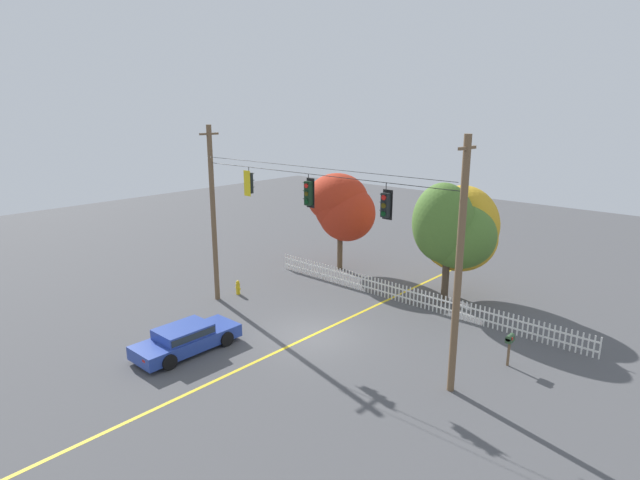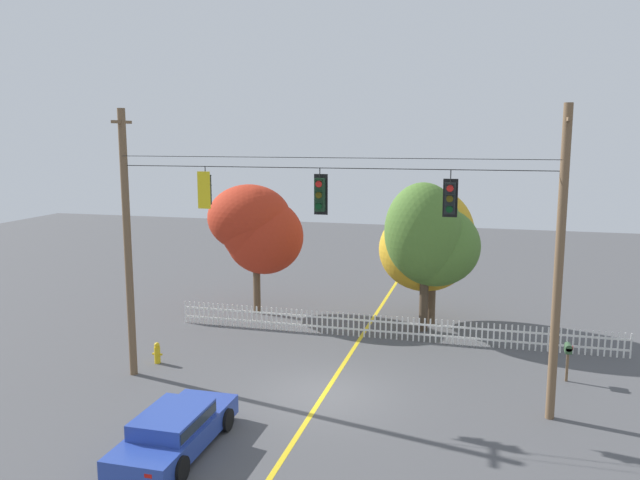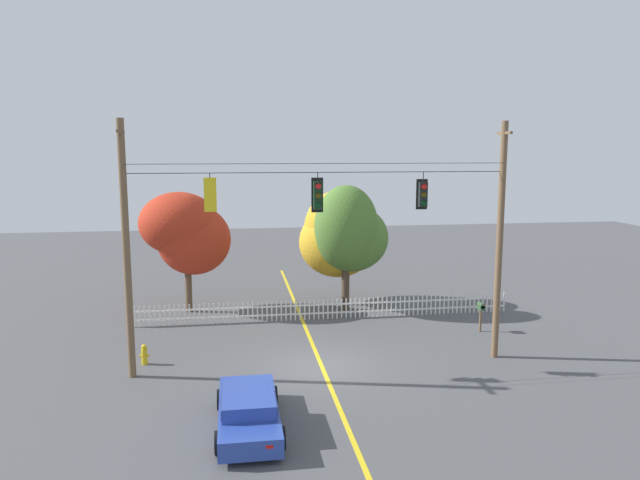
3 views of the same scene
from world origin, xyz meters
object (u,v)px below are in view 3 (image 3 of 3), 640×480
traffic_signal_northbound_secondary (210,194)px  autumn_maple_mid (349,233)px  autumn_maple_near_fence (186,231)px  traffic_signal_northbound_primary (318,195)px  fire_hydrant (144,354)px  parked_car (248,409)px  roadside_mailbox (481,308)px  traffic_signal_westbound_side (423,194)px  autumn_oak_far_east (340,236)px

traffic_signal_northbound_secondary → autumn_maple_mid: 10.44m
traffic_signal_northbound_secondary → autumn_maple_near_fence: 9.11m
traffic_signal_northbound_primary → fire_hydrant: (-6.49, 1.19, -6.07)m
traffic_signal_northbound_secondary → parked_car: 7.60m
parked_car → roadside_mailbox: 13.15m
traffic_signal_northbound_secondary → autumn_maple_near_fence: (-1.55, 8.63, -2.46)m
traffic_signal_northbound_secondary → autumn_maple_near_fence: size_ratio=0.22×
autumn_maple_near_fence → roadside_mailbox: bearing=-22.4°
traffic_signal_northbound_primary → autumn_maple_near_fence: size_ratio=0.24×
traffic_signal_northbound_secondary → fire_hydrant: bearing=155.6°
traffic_signal_westbound_side → autumn_maple_mid: (-1.22, 7.71, -2.51)m
traffic_signal_northbound_primary → autumn_oak_far_east: size_ratio=0.24×
traffic_signal_northbound_primary → roadside_mailbox: traffic_signal_northbound_primary is taller
autumn_oak_far_east → parked_car: bearing=-110.8°
traffic_signal_northbound_primary → traffic_signal_westbound_side: size_ratio=1.04×
traffic_signal_westbound_side → fire_hydrant: (-10.42, 1.19, -6.06)m
autumn_oak_far_east → parked_car: (-5.21, -13.76, -3.00)m
autumn_maple_near_fence → parked_car: (2.64, -13.27, -3.47)m
parked_car → traffic_signal_northbound_secondary: bearing=103.2°
autumn_oak_far_east → fire_hydrant: bearing=-138.6°
traffic_signal_northbound_primary → roadside_mailbox: size_ratio=1.09×
autumn_oak_far_east → roadside_mailbox: bearing=-48.0°
traffic_signal_northbound_primary → autumn_maple_mid: (2.71, 7.71, -2.53)m
autumn_oak_far_east → roadside_mailbox: size_ratio=4.55×
traffic_signal_westbound_side → autumn_maple_mid: size_ratio=0.22×
traffic_signal_northbound_secondary → autumn_maple_near_fence: traffic_signal_northbound_secondary is taller
parked_car → fire_hydrant: 6.95m
traffic_signal_northbound_primary → autumn_oak_far_east: 9.86m
parked_car → autumn_maple_near_fence: bearing=101.2°
traffic_signal_northbound_primary → traffic_signal_northbound_secondary: bearing=-179.7°
traffic_signal_northbound_primary → autumn_oak_far_east: (2.49, 9.10, -2.86)m
traffic_signal_northbound_primary → autumn_maple_near_fence: traffic_signal_northbound_primary is taller
autumn_oak_far_east → parked_car: autumn_oak_far_east is taller
traffic_signal_northbound_primary → parked_car: (-2.73, -4.65, -5.86)m
autumn_maple_near_fence → fire_hydrant: bearing=-98.6°
traffic_signal_northbound_primary → autumn_maple_mid: bearing=70.6°
parked_car → fire_hydrant: (-3.76, 5.85, -0.22)m
traffic_signal_northbound_secondary → roadside_mailbox: bearing=15.3°
autumn_maple_near_fence → autumn_maple_mid: autumn_maple_mid is taller
parked_car → traffic_signal_northbound_primary: bearing=59.6°
traffic_signal_northbound_secondary → roadside_mailbox: traffic_signal_northbound_secondary is taller
autumn_maple_near_fence → traffic_signal_northbound_secondary: bearing=-79.8°
traffic_signal_westbound_side → autumn_maple_mid: traffic_signal_westbound_side is taller
traffic_signal_northbound_secondary → parked_car: (1.08, -4.63, -5.93)m
parked_car → traffic_signal_westbound_side: bearing=34.9°
autumn_maple_near_fence → parked_car: bearing=-78.8°
traffic_signal_northbound_primary → autumn_oak_far_east: traffic_signal_northbound_primary is taller
traffic_signal_northbound_primary → traffic_signal_westbound_side: 3.93m
autumn_maple_mid → parked_car: size_ratio=1.41×
parked_car → fire_hydrant: bearing=122.8°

